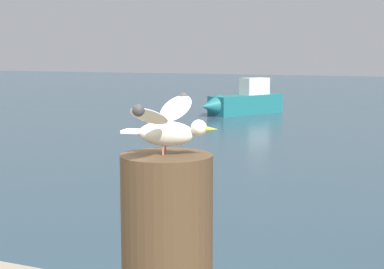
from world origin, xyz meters
name	(u,v)px	position (x,y,z in m)	size (l,w,h in m)	color
mooring_post	(167,246)	(1.07, -0.41, 1.60)	(0.37, 0.37, 0.76)	#4C3823
seagull	(167,124)	(1.07, -0.41, 2.10)	(0.39, 0.65, 0.23)	#C67260
boat_teal	(241,102)	(-5.61, 19.44, 0.47)	(2.53, 3.83, 1.41)	#1E7075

